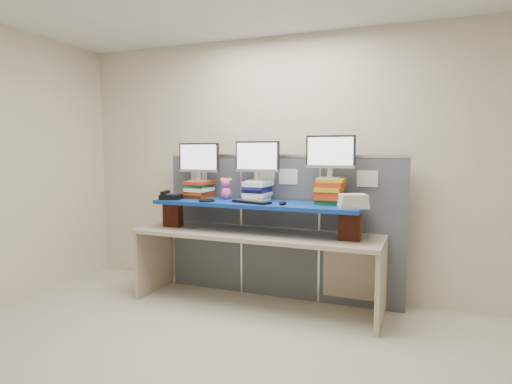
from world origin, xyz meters
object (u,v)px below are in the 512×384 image
at_px(desk, 256,247).
at_px(keyboard, 252,202).
at_px(blue_board, 256,204).
at_px(desk_phone, 170,196).
at_px(monitor_center, 257,159).
at_px(monitor_right, 330,154).
at_px(monitor_left, 199,159).

relative_size(desk, keyboard, 5.99).
xyz_separation_m(blue_board, desk_phone, (-0.92, -0.11, 0.05)).
relative_size(blue_board, monitor_center, 4.45).
bearing_deg(monitor_right, monitor_left, 180.00).
relative_size(blue_board, keyboard, 5.01).
distance_m(monitor_left, monitor_center, 0.68).
relative_size(monitor_left, keyboard, 1.13).
bearing_deg(desk_phone, keyboard, -13.79).
distance_m(keyboard, desk_phone, 0.91).
bearing_deg(monitor_center, desk, -73.84).
bearing_deg(desk, keyboard, -93.86).
xyz_separation_m(desk, blue_board, (-0.00, 0.00, 0.44)).
distance_m(blue_board, desk_phone, 0.93).
distance_m(monitor_left, keyboard, 0.84).
bearing_deg(monitor_center, blue_board, -73.84).
xyz_separation_m(monitor_right, desk_phone, (-1.64, -0.22, -0.45)).
distance_m(desk, blue_board, 0.44).
distance_m(blue_board, monitor_center, 0.46).
xyz_separation_m(blue_board, keyboard, (-0.01, -0.10, 0.03)).
bearing_deg(monitor_left, blue_board, -9.47).
bearing_deg(desk_phone, desk, -7.74).
bearing_deg(desk, monitor_right, 9.41).
bearing_deg(monitor_center, desk_phone, -164.75).
relative_size(monitor_right, keyboard, 1.13).
height_order(desk, monitor_center, monitor_center).
relative_size(desk, monitor_center, 5.32).
bearing_deg(monitor_right, keyboard, -163.28).
distance_m(desk, keyboard, 0.48).
relative_size(blue_board, desk_phone, 8.39).
bearing_deg(monitor_left, desk_phone, -131.16).
relative_size(monitor_left, monitor_right, 1.00).
xyz_separation_m(monitor_left, keyboard, (0.70, -0.23, -0.40)).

